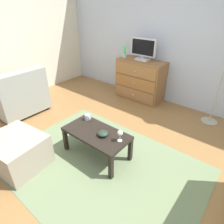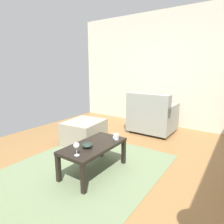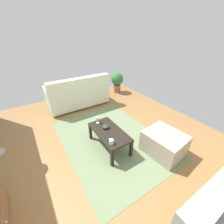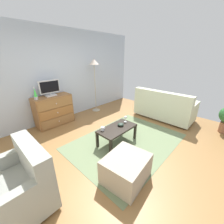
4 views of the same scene
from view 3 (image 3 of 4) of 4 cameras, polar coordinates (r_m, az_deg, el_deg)
The scene contains 9 objects.
ground_plane at distance 3.00m, azimuth -1.76°, elevation -14.44°, with size 5.96×4.95×0.05m, color olive.
area_rug at distance 3.18m, azimuth -0.54°, elevation -10.56°, with size 2.60×1.90×0.01m, color #667754.
coffee_table at distance 2.79m, azimuth -1.16°, elevation -8.45°, with size 0.92×0.47×0.39m.
wine_glass at distance 2.92m, azimuth -5.79°, elevation -2.43°, with size 0.07×0.07×0.16m.
mug at distance 2.46m, azimuth -0.27°, elevation -11.71°, with size 0.11×0.08×0.08m.
bowl_decorative at distance 2.82m, azimuth -2.47°, elevation -5.79°, with size 0.14×0.14×0.06m, color #1F2E25.
couch_large at distance 4.46m, azimuth -13.31°, elevation 6.81°, with size 0.85×1.75×0.93m.
ottoman at distance 2.93m, azimuth 19.99°, elevation -11.62°, with size 0.70×0.60×0.43m, color gray.
potted_plant at distance 5.34m, azimuth 2.06°, elevation 12.37°, with size 0.44×0.44×0.72m.
Camera 3 is at (-1.83, 1.07, 2.09)m, focal length 22.94 mm.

